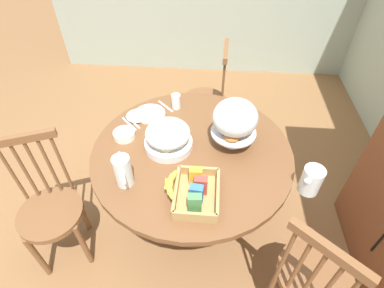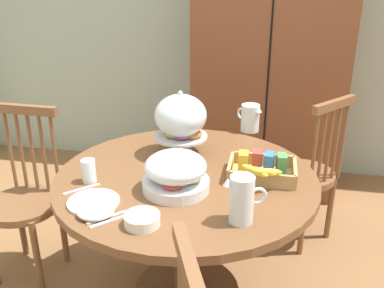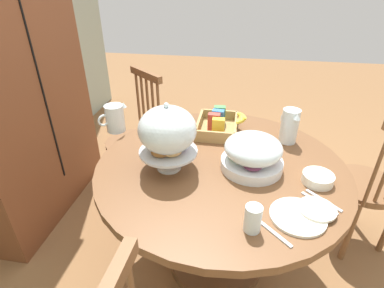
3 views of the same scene
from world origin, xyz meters
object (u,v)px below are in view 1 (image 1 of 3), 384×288
orange_juice_pitcher (123,172)px  china_plate_small (137,116)px  windsor_chair_facing_door (51,210)px  china_plate_large (150,114)px  fruit_platter_covered (168,137)px  pastry_stand_with_dome (235,120)px  milk_pitcher (311,181)px  cereal_basket (194,191)px  cereal_bowl (124,135)px  drinking_glass (176,101)px  dining_table (192,171)px  windsor_chair_near_window (312,278)px  windsor_chair_by_cabinet (207,101)px

orange_juice_pitcher → china_plate_small: bearing=-174.2°
windsor_chair_facing_door → china_plate_large: size_ratio=4.43×
fruit_platter_covered → china_plate_large: (-0.32, -0.18, -0.08)m
china_plate_large → pastry_stand_with_dome: bearing=66.5°
fruit_platter_covered → orange_juice_pitcher: (0.31, -0.20, 0.00)m
milk_pitcher → cereal_basket: bearing=-80.9°
pastry_stand_with_dome → milk_pitcher: bearing=50.6°
cereal_bowl → milk_pitcher: bearing=73.0°
fruit_platter_covered → drinking_glass: (-0.41, -0.00, -0.03)m
drinking_glass → fruit_platter_covered: bearing=0.2°
dining_table → cereal_bowl: bearing=-100.2°
cereal_basket → cereal_bowl: cereal_basket is taller
china_plate_large → fruit_platter_covered: bearing=29.8°
windsor_chair_near_window → windsor_chair_facing_door: bearing=-100.7°
milk_pitcher → orange_juice_pitcher: bearing=-88.0°
cereal_bowl → cereal_basket: bearing=48.1°
windsor_chair_near_window → pastry_stand_with_dome: pastry_stand_with_dome is taller
windsor_chair_facing_door → drinking_glass: size_ratio=8.86×
china_plate_small → china_plate_large: bearing=119.3°
dining_table → china_plate_large: 0.51m
cereal_bowl → china_plate_small: bearing=169.2°
cereal_bowl → drinking_glass: 0.46m
cereal_basket → fruit_platter_covered: bearing=-153.1°
windsor_chair_by_cabinet → pastry_stand_with_dome: pastry_stand_with_dome is taller
windsor_chair_near_window → milk_pitcher: 0.51m
windsor_chair_facing_door → milk_pitcher: size_ratio=5.92×
windsor_chair_by_cabinet → china_plate_large: 0.77m
windsor_chair_near_window → cereal_bowl: bearing=-121.6°
china_plate_large → windsor_chair_near_window: bearing=47.0°
windsor_chair_by_cabinet → pastry_stand_with_dome: 0.99m
windsor_chair_by_cabinet → cereal_basket: size_ratio=3.09×
windsor_chair_facing_door → cereal_bowl: size_ratio=6.96×
china_plate_small → milk_pitcher: bearing=63.0°
orange_juice_pitcher → drinking_glass: size_ratio=1.77×
milk_pitcher → windsor_chair_facing_door: bearing=-87.4°
windsor_chair_near_window → orange_juice_pitcher: windsor_chair_near_window is taller
fruit_platter_covered → windsor_chair_by_cabinet: bearing=167.2°
dining_table → china_plate_small: china_plate_small is taller
cereal_basket → orange_juice_pitcher: bearing=-99.4°
pastry_stand_with_dome → cereal_bowl: 0.72m
fruit_platter_covered → china_plate_large: fruit_platter_covered is taller
milk_pitcher → pastry_stand_with_dome: bearing=-129.4°
windsor_chair_facing_door → pastry_stand_with_dome: size_ratio=2.83×
pastry_stand_with_dome → cereal_basket: pastry_stand_with_dome is taller
windsor_chair_by_cabinet → milk_pitcher: bearing=26.9°
fruit_platter_covered → china_plate_large: 0.37m
windsor_chair_by_cabinet → milk_pitcher: windsor_chair_by_cabinet is taller
windsor_chair_facing_door → drinking_glass: bearing=136.2°
dining_table → pastry_stand_with_dome: size_ratio=3.64×
fruit_platter_covered → orange_juice_pitcher: bearing=-33.2°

